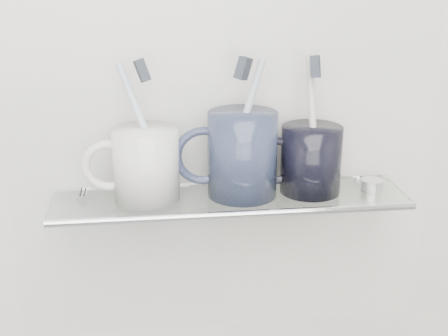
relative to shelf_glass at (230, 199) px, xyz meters
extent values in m
plane|color=beige|center=(0.00, 0.06, 0.15)|extent=(2.50, 0.00, 2.50)
cube|color=silver|center=(0.00, 0.00, 0.00)|extent=(0.50, 0.12, 0.01)
cylinder|color=silver|center=(0.00, -0.06, 0.00)|extent=(0.50, 0.01, 0.01)
cylinder|color=silver|center=(-0.21, 0.05, -0.01)|extent=(0.02, 0.03, 0.02)
cylinder|color=silver|center=(0.21, 0.05, -0.01)|extent=(0.02, 0.03, 0.02)
cylinder|color=silver|center=(-0.12, 0.00, 0.05)|extent=(0.09, 0.09, 0.10)
torus|color=silver|center=(-0.17, 0.00, 0.05)|extent=(0.07, 0.01, 0.07)
cylinder|color=silver|center=(-0.12, 0.00, 0.10)|extent=(0.07, 0.04, 0.18)
cube|color=#292D35|center=(-0.12, 0.00, 0.19)|extent=(0.02, 0.03, 0.04)
cylinder|color=black|center=(0.02, 0.00, 0.06)|extent=(0.10, 0.10, 0.12)
torus|color=black|center=(-0.04, 0.00, 0.06)|extent=(0.08, 0.01, 0.08)
cylinder|color=#A1B4BF|center=(0.02, 0.00, 0.10)|extent=(0.07, 0.02, 0.19)
cube|color=#292D35|center=(0.02, 0.00, 0.19)|extent=(0.03, 0.03, 0.04)
cylinder|color=black|center=(0.12, 0.00, 0.05)|extent=(0.10, 0.10, 0.10)
torus|color=black|center=(0.07, 0.00, 0.05)|extent=(0.07, 0.01, 0.07)
cylinder|color=beige|center=(0.12, 0.00, 0.10)|extent=(0.02, 0.05, 0.19)
cube|color=#292D35|center=(0.12, 0.00, 0.19)|extent=(0.02, 0.03, 0.03)
cylinder|color=silver|center=(0.21, 0.00, 0.01)|extent=(0.03, 0.03, 0.01)
camera|label=1|loc=(-0.11, -0.81, 0.33)|focal=50.00mm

